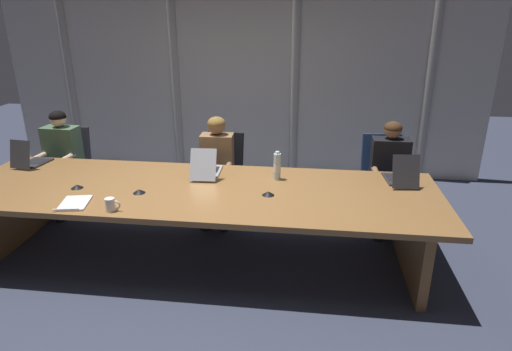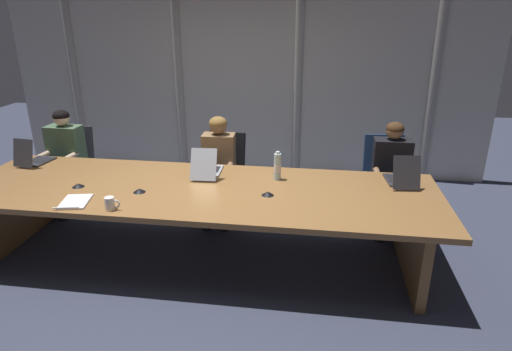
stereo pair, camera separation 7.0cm
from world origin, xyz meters
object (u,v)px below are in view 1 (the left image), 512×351
(conference_mic_left_side, at_px, (139,191))
(laptop_left_mid, at_px, (207,169))
(person_left_end, at_px, (59,156))
(laptop_center, at_px, (400,177))
(office_chair_left_mid, at_px, (221,185))
(laptop_left_end, at_px, (31,160))
(person_center, at_px, (390,171))
(office_chair_center, at_px, (381,191))
(coffee_mug_near, at_px, (111,205))
(water_bottle_primary, at_px, (277,167))
(spiral_notepad, at_px, (75,203))
(conference_mic_right_side, at_px, (77,186))
(office_chair_left_end, at_px, (70,178))
(person_left_mid, at_px, (216,163))
(conference_mic_middle, at_px, (268,193))

(conference_mic_left_side, bearing_deg, laptop_left_mid, 47.46)
(person_left_end, bearing_deg, laptop_center, 84.68)
(laptop_left_mid, xyz_separation_m, office_chair_left_mid, (-0.01, 0.70, -0.45))
(laptop_left_end, height_order, person_center, person_center)
(office_chair_center, relative_size, coffee_mug_near, 7.63)
(water_bottle_primary, relative_size, spiral_notepad, 0.81)
(conference_mic_left_side, xyz_separation_m, conference_mic_right_side, (-0.61, 0.04, 0.00))
(office_chair_left_end, distance_m, spiral_notepad, 1.85)
(conference_mic_left_side, bearing_deg, person_center, 24.68)
(laptop_left_mid, bearing_deg, water_bottle_primary, -96.12)
(water_bottle_primary, height_order, conference_mic_left_side, water_bottle_primary)
(person_center, bearing_deg, office_chair_left_end, -92.47)
(office_chair_left_end, xyz_separation_m, person_left_mid, (1.86, -0.16, 0.32))
(office_chair_left_end, relative_size, water_bottle_primary, 3.36)
(conference_mic_right_side, bearing_deg, office_chair_left_end, 123.31)
(office_chair_left_mid, distance_m, conference_mic_right_side, 1.67)
(laptop_left_mid, distance_m, laptop_center, 1.86)
(spiral_notepad, bearing_deg, person_left_end, 112.26)
(laptop_center, height_order, coffee_mug_near, laptop_center)
(conference_mic_middle, bearing_deg, office_chair_left_mid, 120.11)
(office_chair_left_end, bearing_deg, person_center, 82.97)
(office_chair_left_mid, xyz_separation_m, person_left_mid, (-0.01, -0.16, 0.32))
(conference_mic_left_side, relative_size, spiral_notepad, 0.32)
(office_chair_left_mid, relative_size, person_left_end, 0.79)
(office_chair_center, height_order, conference_mic_left_side, office_chair_center)
(office_chair_center, bearing_deg, spiral_notepad, -65.96)
(coffee_mug_near, relative_size, spiral_notepad, 0.37)
(office_chair_left_end, distance_m, conference_mic_left_side, 1.91)
(laptop_center, distance_m, conference_mic_right_side, 3.00)
(laptop_left_end, distance_m, person_left_end, 0.52)
(person_center, bearing_deg, conference_mic_left_side, -65.40)
(conference_mic_left_side, distance_m, conference_mic_middle, 1.15)
(person_left_end, bearing_deg, water_bottle_primary, 80.00)
(laptop_left_mid, distance_m, office_chair_center, 2.00)
(person_left_end, distance_m, spiral_notepad, 1.68)
(laptop_left_end, xyz_separation_m, laptop_center, (3.75, -0.03, 0.00))
(spiral_notepad, bearing_deg, office_chair_center, 17.04)
(laptop_left_end, xyz_separation_m, office_chair_left_end, (0.01, 0.66, -0.45))
(laptop_left_end, distance_m, office_chair_center, 3.80)
(laptop_left_mid, height_order, conference_mic_right_side, laptop_left_mid)
(person_left_end, bearing_deg, person_left_mid, 92.68)
(conference_mic_left_side, relative_size, conference_mic_right_side, 1.00)
(laptop_left_mid, xyz_separation_m, person_center, (1.86, 0.55, -0.13))
(office_chair_left_end, relative_size, office_chair_center, 0.96)
(laptop_left_mid, distance_m, office_chair_left_mid, 0.83)
(conference_mic_right_side, bearing_deg, coffee_mug_near, -39.05)
(laptop_left_end, relative_size, office_chair_left_mid, 0.43)
(laptop_center, height_order, office_chair_left_mid, laptop_center)
(person_center, relative_size, coffee_mug_near, 9.24)
(person_left_end, relative_size, person_center, 1.01)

